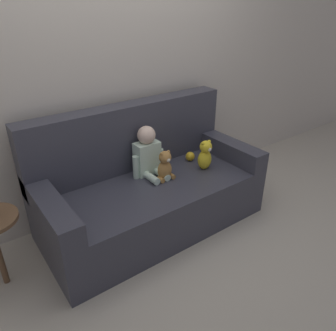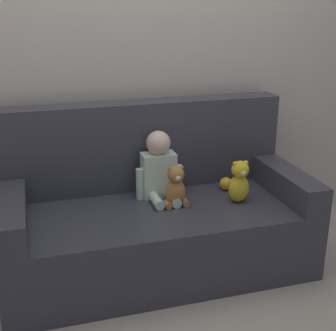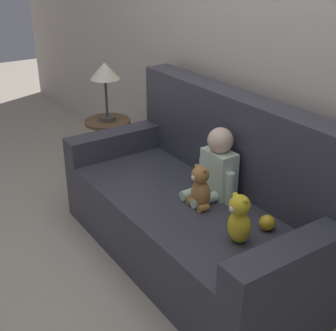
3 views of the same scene
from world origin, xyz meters
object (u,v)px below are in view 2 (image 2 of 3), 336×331
couch (154,214)px  plush_toy_side (239,182)px  person_baby (159,169)px  toy_ball (226,184)px  teddy_bear_brown (176,187)px

couch → plush_toy_side: size_ratio=6.85×
person_baby → plush_toy_side: size_ratio=1.59×
toy_ball → teddy_bear_brown: bearing=-159.6°
toy_ball → couch: bearing=-174.8°
plush_toy_side → toy_ball: bearing=89.4°
person_baby → teddy_bear_brown: (0.05, -0.16, -0.06)m
teddy_bear_brown → couch: bearing=137.7°
couch → toy_ball: couch is taller
teddy_bear_brown → toy_ball: teddy_bear_brown is taller
teddy_bear_brown → toy_ball: (0.38, 0.14, -0.08)m
plush_toy_side → toy_ball: size_ratio=3.16×
couch → plush_toy_side: (0.49, -0.15, 0.22)m
teddy_bear_brown → plush_toy_side: 0.38m
couch → plush_toy_side: couch is taller
teddy_bear_brown → plush_toy_side: (0.38, -0.05, 0.01)m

